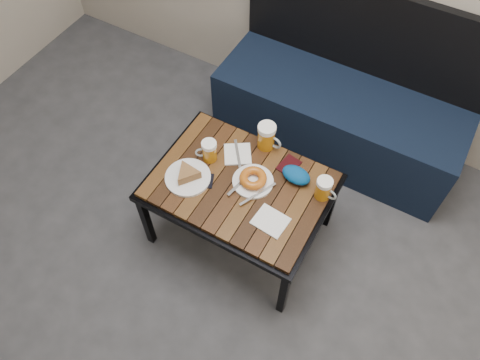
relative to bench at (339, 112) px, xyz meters
The scene contains 12 objects.
bench is the anchor object (origin of this frame).
cafe_table 0.87m from the bench, 102.88° to the right, with size 0.84×0.62×0.47m.
beer_mug_left 0.91m from the bench, 116.74° to the right, with size 0.11×0.10×0.12m.
beer_mug_centre 0.66m from the bench, 108.13° to the right, with size 0.13×0.09×0.14m.
beer_mug_right 0.77m from the bench, 76.35° to the right, with size 0.11×0.08×0.12m.
plate_pie 1.04m from the bench, 114.25° to the right, with size 0.22×0.22×0.06m.
plate_bagel 0.84m from the bench, 100.02° to the right, with size 0.20×0.25×0.05m.
napkin_left 0.78m from the bench, 112.32° to the right, with size 0.18×0.18×0.01m.
napkin_right 0.97m from the bench, 88.30° to the right, with size 0.16×0.14×0.01m.
passport_navy 1.00m from the bench, 111.52° to the right, with size 0.08×0.11×0.01m, color black.
passport_burgundy 0.66m from the bench, 93.32° to the right, with size 0.08×0.11×0.01m, color black.
knit_pouch 0.72m from the bench, 87.91° to the right, with size 0.14×0.09×0.06m, color navy.
Camera 1 is at (0.60, -0.13, 2.29)m, focal length 35.00 mm.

